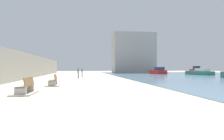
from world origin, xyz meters
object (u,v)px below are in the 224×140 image
Objects in this scene: person_walking at (78,72)px; boat_far_left at (200,72)px; person_standing at (82,72)px; boat_mid_bay at (158,71)px; bench_near at (25,90)px; bench_far at (53,83)px; boat_outer at (196,70)px.

person_walking reaches higher than boat_far_left.
person_standing is 0.34× the size of boat_mid_bay.
person_walking reaches higher than bench_near.
person_walking reaches higher than bench_far.
boat_outer is (35.27, 35.88, 0.53)m from bench_far.
boat_mid_bay reaches higher than boat_far_left.
boat_outer reaches higher than boat_far_left.
boat_outer is 17.66m from boat_far_left.
boat_mid_bay is at bearing 56.84° from bench_near.
boat_far_left is (26.65, 20.47, 0.33)m from bench_far.
bench_far is (0.86, 5.13, 0.00)m from bench_near.
bench_near and bench_far have the same top height.
person_standing is (2.47, 14.02, 0.68)m from bench_far.
person_standing reaches higher than bench_far.
boat_mid_bay is (-14.93, -8.57, -0.11)m from boat_outer.
boat_mid_bay is at bearing 36.65° from person_standing.
person_standing is 39.41m from boat_outer.
bench_near is 0.48× the size of boat_outer.
bench_far is 0.33× the size of boat_far_left.
person_standing is at bearing -143.35° from boat_mid_bay.
bench_far is 14.25m from person_standing.
person_standing is 25.02m from boat_far_left.
boat_mid_bay is (17.87, 13.29, -0.27)m from person_standing.
bench_near is 16.18m from person_walking.
bench_far is at bearing -134.51° from boat_outer.
person_walking is at bearing 80.07° from bench_near.
boat_mid_bay is at bearing 41.90° from person_walking.
boat_outer is (36.13, 41.01, 0.53)m from bench_near.
person_walking is 0.35× the size of boat_outer.
boat_outer is (33.34, 25.08, -0.15)m from person_walking.
bench_far is at bearing -142.47° from boat_far_left.
bench_near is at bearing -99.88° from person_standing.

